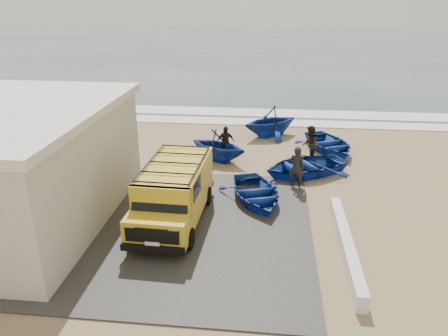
{
  "coord_description": "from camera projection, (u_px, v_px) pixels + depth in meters",
  "views": [
    {
      "loc": [
        2.37,
        -15.62,
        7.97
      ],
      "look_at": [
        0.55,
        0.97,
        1.2
      ],
      "focal_mm": 35.0,
      "sensor_mm": 36.0,
      "label": 1
    }
  ],
  "objects": [
    {
      "name": "boat_mid_right",
      "position": [
        329.0,
        144.0,
        23.34
      ],
      "size": [
        4.06,
        4.67,
        0.81
      ],
      "primitive_type": "imported",
      "rotation": [
        0.0,
        0.0,
        0.39
      ],
      "color": "navy",
      "rests_on": "ground"
    },
    {
      "name": "parapet",
      "position": [
        346.0,
        245.0,
        14.25
      ],
      "size": [
        0.35,
        6.0,
        0.55
      ],
      "primitive_type": "cube",
      "color": "silver",
      "rests_on": "ground"
    },
    {
      "name": "fisherman_middle",
      "position": [
        310.0,
        145.0,
        21.57
      ],
      "size": [
        0.8,
        0.98,
        1.88
      ],
      "primitive_type": "imported",
      "rotation": [
        0.0,
        0.0,
        -1.67
      ],
      "color": "black",
      "rests_on": "ground"
    },
    {
      "name": "fisherman_front",
      "position": [
        296.0,
        167.0,
        18.84
      ],
      "size": [
        0.73,
        0.53,
        1.84
      ],
      "primitive_type": "imported",
      "rotation": [
        0.0,
        0.0,
        3.0
      ],
      "color": "black",
      "rests_on": "ground"
    },
    {
      "name": "ground",
      "position": [
        208.0,
        204.0,
        17.63
      ],
      "size": [
        160.0,
        160.0,
        0.0
      ],
      "primitive_type": "plane",
      "color": "#957D56"
    },
    {
      "name": "boat_mid_left",
      "position": [
        218.0,
        145.0,
        21.81
      ],
      "size": [
        3.99,
        3.81,
        1.64
      ],
      "primitive_type": "imported",
      "rotation": [
        0.0,
        0.0,
        1.1
      ],
      "color": "navy",
      "rests_on": "ground"
    },
    {
      "name": "boat_near_left",
      "position": [
        256.0,
        193.0,
        17.69
      ],
      "size": [
        3.64,
        4.31,
        0.76
      ],
      "primitive_type": "imported",
      "rotation": [
        0.0,
        0.0,
        0.32
      ],
      "color": "navy",
      "rests_on": "ground"
    },
    {
      "name": "slab",
      "position": [
        146.0,
        225.0,
        15.98
      ],
      "size": [
        12.0,
        10.0,
        0.05
      ],
      "primitive_type": "cube",
      "color": "#3B3836",
      "rests_on": "ground"
    },
    {
      "name": "boat_far_left",
      "position": [
        270.0,
        121.0,
        25.56
      ],
      "size": [
        4.54,
        4.42,
        1.82
      ],
      "primitive_type": "imported",
      "rotation": [
        0.0,
        0.0,
        -0.97
      ],
      "color": "navy",
      "rests_on": "ground"
    },
    {
      "name": "boat_near_right",
      "position": [
        305.0,
        166.0,
        20.33
      ],
      "size": [
        5.01,
        4.55,
        0.85
      ],
      "primitive_type": "imported",
      "rotation": [
        0.0,
        0.0,
        -1.07
      ],
      "color": "navy",
      "rests_on": "ground"
    },
    {
      "name": "fisherman_back",
      "position": [
        225.0,
        142.0,
        22.21
      ],
      "size": [
        1.07,
        0.79,
        1.68
      ],
      "primitive_type": "imported",
      "rotation": [
        0.0,
        0.0,
        0.44
      ],
      "color": "black",
      "rests_on": "ground"
    },
    {
      "name": "ocean",
      "position": [
        258.0,
        45.0,
        69.21
      ],
      "size": [
        180.0,
        88.0,
        0.01
      ],
      "primitive_type": "cube",
      "color": "#385166",
      "rests_on": "ground"
    },
    {
      "name": "surf_wash",
      "position": [
        237.0,
        112.0,
        30.97
      ],
      "size": [
        180.0,
        2.2,
        0.04
      ],
      "primitive_type": "cube",
      "color": "white",
      "rests_on": "ground"
    },
    {
      "name": "van",
      "position": [
        174.0,
        191.0,
        15.9
      ],
      "size": [
        2.28,
        5.33,
        2.25
      ],
      "rotation": [
        0.0,
        0.0,
        -0.04
      ],
      "color": "gold",
      "rests_on": "ground"
    },
    {
      "name": "surf_line",
      "position": [
        234.0,
        121.0,
        28.67
      ],
      "size": [
        180.0,
        1.6,
        0.06
      ],
      "primitive_type": "cube",
      "color": "white",
      "rests_on": "ground"
    }
  ]
}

